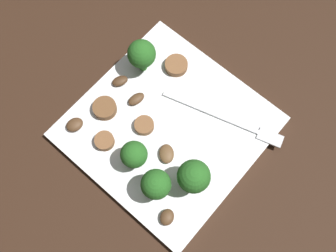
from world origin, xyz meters
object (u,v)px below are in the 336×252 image
at_px(mushroom_5, 136,100).
at_px(mushroom_3, 167,217).
at_px(fork, 231,121).
at_px(sausage_slice_1, 105,141).
at_px(sausage_slice_3, 105,108).
at_px(mushroom_0, 167,154).
at_px(plate, 168,127).
at_px(broccoli_floret_0, 142,54).
at_px(broccoli_floret_1, 194,177).
at_px(broccoli_floret_3, 135,155).
at_px(sausage_slice_2, 176,65).
at_px(mushroom_4, 120,81).
at_px(broccoli_floret_2, 156,185).
at_px(sausage_slice_0, 144,125).

bearing_deg(mushroom_5, mushroom_3, -33.81).
height_order(fork, sausage_slice_1, sausage_slice_1).
relative_size(sausage_slice_3, mushroom_0, 1.23).
bearing_deg(mushroom_0, plate, 128.14).
relative_size(plate, fork, 1.40).
xyz_separation_m(fork, mushroom_3, (0.02, -0.16, 0.00)).
relative_size(broccoli_floret_0, broccoli_floret_1, 0.96).
distance_m(plate, broccoli_floret_1, 0.10).
bearing_deg(sausage_slice_1, mushroom_3, -9.24).
relative_size(broccoli_floret_0, mushroom_3, 2.77).
xyz_separation_m(sausage_slice_3, mushroom_0, (0.11, 0.01, -0.00)).
distance_m(plate, sausage_slice_3, 0.09).
bearing_deg(broccoli_floret_1, mushroom_0, 171.47).
xyz_separation_m(broccoli_floret_1, broccoli_floret_3, (-0.08, -0.03, -0.01)).
relative_size(plate, mushroom_3, 11.32).
bearing_deg(sausage_slice_2, mushroom_4, -122.19).
bearing_deg(mushroom_4, broccoli_floret_0, 77.07).
bearing_deg(broccoli_floret_0, sausage_slice_2, 41.77).
height_order(fork, broccoli_floret_2, broccoli_floret_2).
bearing_deg(broccoli_floret_0, mushroom_4, -102.93).
bearing_deg(sausage_slice_0, mushroom_5, 149.55).
height_order(broccoli_floret_2, mushroom_4, broccoli_floret_2).
bearing_deg(fork, mushroom_4, -176.91).
distance_m(sausage_slice_1, mushroom_4, 0.09).
bearing_deg(broccoli_floret_3, sausage_slice_1, -171.17).
xyz_separation_m(sausage_slice_2, mushroom_0, (0.08, -0.11, -0.00)).
bearing_deg(plate, broccoli_floret_2, -58.48).
bearing_deg(sausage_slice_1, mushroom_4, 120.21).
distance_m(plate, broccoli_floret_3, 0.08).
height_order(mushroom_0, mushroom_5, same).
xyz_separation_m(broccoli_floret_0, mushroom_3, (0.17, -0.14, -0.03)).
distance_m(plate, mushroom_3, 0.13).
bearing_deg(mushroom_3, sausage_slice_1, 170.76).
distance_m(plate, mushroom_0, 0.04).
relative_size(fork, mushroom_3, 8.09).
bearing_deg(plate, mushroom_5, -178.51).
relative_size(broccoli_floret_2, sausage_slice_3, 1.72).
height_order(sausage_slice_0, mushroom_4, sausage_slice_0).
relative_size(broccoli_floret_2, mushroom_5, 2.23).
bearing_deg(mushroom_5, broccoli_floret_2, -35.42).
bearing_deg(sausage_slice_1, broccoli_floret_2, -1.92).
height_order(broccoli_floret_1, sausage_slice_3, broccoli_floret_1).
bearing_deg(broccoli_floret_3, mushroom_4, 143.65).
height_order(sausage_slice_3, mushroom_0, sausage_slice_3).
xyz_separation_m(broccoli_floret_0, sausage_slice_1, (0.04, -0.12, -0.03)).
bearing_deg(mushroom_5, plate, 1.49).
bearing_deg(mushroom_0, mushroom_5, 159.90).
xyz_separation_m(broccoli_floret_0, mushroom_0, (0.11, -0.08, -0.03)).
xyz_separation_m(sausage_slice_3, mushroom_5, (0.02, 0.04, -0.00)).
bearing_deg(broccoli_floret_2, sausage_slice_2, 122.51).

